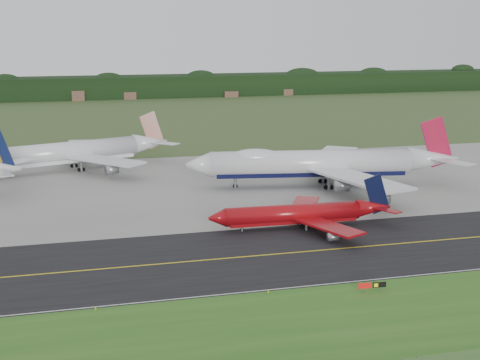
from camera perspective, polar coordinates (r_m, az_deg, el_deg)
name	(u,v)px	position (r m, az deg, el deg)	size (l,w,h in m)	color
ground	(255,248)	(121.79, 1.26, -5.85)	(600.00, 600.00, 0.00)	#324821
grass_verge	(325,331)	(91.00, 7.28, -12.70)	(400.00, 30.00, 0.01)	#285E1B
taxiway	(261,255)	(118.15, 1.78, -6.45)	(400.00, 32.00, 0.02)	black
apron	(201,185)	(169.60, -3.33, -0.46)	(400.00, 78.00, 0.01)	gray
taxiway_centreline	(261,255)	(118.14, 1.78, -6.44)	(400.00, 0.40, 0.00)	gold
taxiway_edge_line	(288,288)	(104.30, 4.15, -9.17)	(400.00, 0.25, 0.00)	silver
horizon_treeline	(126,88)	(387.57, -9.68, 7.75)	(700.00, 25.00, 12.00)	black
jet_ba_747	(320,163)	(168.15, 6.88, 1.42)	(69.26, 56.77, 17.44)	silver
jet_red_737	(303,214)	(133.95, 5.39, -2.88)	(37.92, 30.96, 10.25)	maroon
jet_star_tail	(76,152)	(192.62, -13.82, 2.32)	(55.69, 45.40, 15.01)	silver
taxiway_sign	(372,285)	(104.25, 11.21, -8.81)	(4.36, 0.50, 1.45)	slate
edge_marker_left	(96,308)	(98.63, -12.23, -10.64)	(0.16, 0.16, 0.50)	yellow
edge_marker_center	(268,291)	(102.33, 2.42, -9.46)	(0.16, 0.16, 0.50)	yellow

